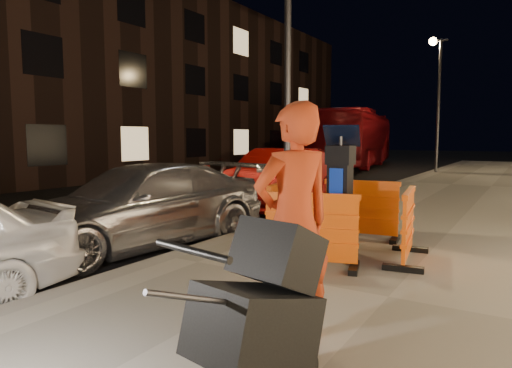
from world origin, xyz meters
The scene contains 15 objects.
ground_plane centered at (0.00, 0.00, 0.00)m, with size 120.00×120.00×0.00m, color black.
sidewalk centered at (3.00, 0.00, 0.07)m, with size 6.00×60.00×0.15m, color gray.
kerb centered at (0.00, 0.00, 0.07)m, with size 0.30×60.00×0.15m, color slate.
parking_kiosk centered at (1.88, 1.50, 0.99)m, with size 0.53×0.53×1.68m, color black.
barrier_front centered at (1.88, 0.55, 0.62)m, with size 1.20×0.49×0.94m, color #F0570C.
barrier_back centered at (1.88, 2.45, 0.62)m, with size 1.20×0.49×0.94m, color #F0570C.
barrier_kerbside centered at (0.93, 1.50, 0.62)m, with size 1.20×0.49×0.94m, color #F0570C.
barrier_bldgside centered at (2.83, 1.50, 0.62)m, with size 1.20×0.49×0.94m, color #F0570C.
car_silver centered at (-1.22, 0.70, 0.00)m, with size 1.86×4.57×1.33m, color silver.
car_red centered at (-1.26, 5.51, 0.00)m, with size 1.57×4.50×1.48m, color #960C0A.
bus_doubledecker centered at (-5.08, 21.73, 0.00)m, with size 2.81×12.01×3.35m, color maroon.
man centered at (2.60, -1.37, 1.10)m, with size 0.69×0.45×1.89m, color #A02F13.
stroller centered at (2.80, -2.27, 0.69)m, with size 0.56×0.86×1.07m, color black.
street_lamp_mid centered at (0.25, 3.00, 3.15)m, with size 0.12×0.12×6.00m, color #3F3F44.
street_lamp_far centered at (0.25, 18.00, 3.15)m, with size 0.12×0.12×6.00m, color #3F3F44.
Camera 1 is at (4.20, -4.54, 1.77)m, focal length 32.00 mm.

